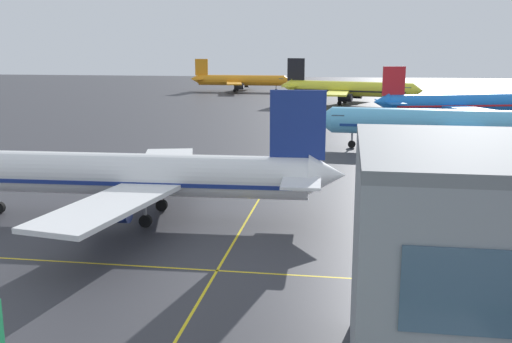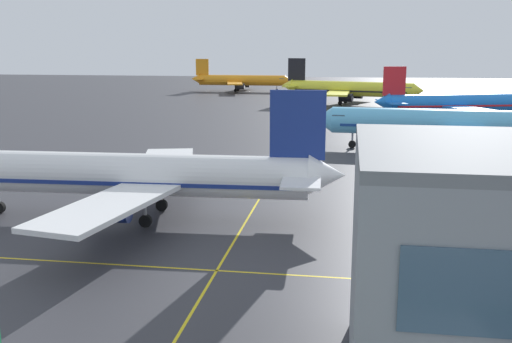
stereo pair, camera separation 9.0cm
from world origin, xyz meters
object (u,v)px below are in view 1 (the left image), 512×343
object	(u,v)px
airliner_far_left_stand	(458,103)
airliner_far_right_stand	(348,89)
airliner_third_row	(450,123)
airliner_distant_taxiway	(240,80)
airliner_second_row	(137,175)

from	to	relation	value
airliner_far_left_stand	airliner_far_right_stand	bearing A→B (deg)	123.33
airliner_third_row	airliner_distant_taxiway	xyz separation A→B (m)	(-52.45, 111.85, -0.51)
airliner_distant_taxiway	airliner_second_row	bearing A→B (deg)	-83.15
airliner_far_left_stand	airliner_distant_taxiway	world-z (taller)	airliner_far_left_stand
airliner_far_left_stand	airliner_far_right_stand	size ratio (longest dim) A/B	0.94
airliner_far_right_stand	airliner_distant_taxiway	size ratio (longest dim) A/B	1.09
airliner_third_row	airliner_far_left_stand	xyz separation A→B (m)	(7.51, 36.38, -0.35)
airliner_distant_taxiway	airliner_third_row	bearing A→B (deg)	-64.87
airliner_distant_taxiway	airliner_far_right_stand	bearing A→B (deg)	-47.67
airliner_second_row	airliner_distant_taxiway	xyz separation A→B (m)	(-18.37, 152.86, -0.31)
airliner_second_row	airliner_distant_taxiway	bearing A→B (deg)	96.85
airliner_far_left_stand	airliner_distant_taxiway	distance (m)	96.39
airliner_third_row	airliner_far_left_stand	distance (m)	37.15
airliner_second_row	airliner_distant_taxiway	world-z (taller)	airliner_second_row
airliner_second_row	airliner_far_right_stand	world-z (taller)	airliner_far_right_stand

